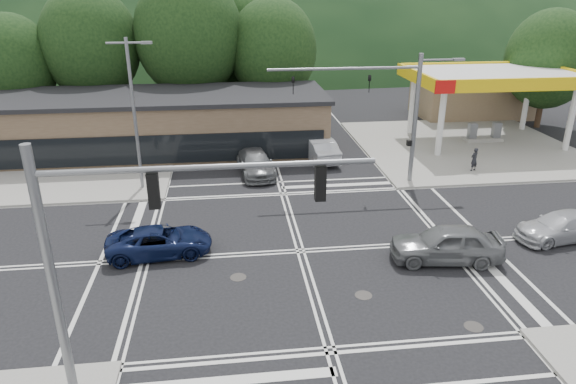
{
  "coord_description": "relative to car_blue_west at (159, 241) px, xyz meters",
  "views": [
    {
      "loc": [
        -3.18,
        -21.17,
        11.68
      ],
      "look_at": [
        -0.11,
        4.02,
        1.4
      ],
      "focal_mm": 32.0,
      "sensor_mm": 36.0,
      "label": 1
    }
  ],
  "objects": [
    {
      "name": "commercial_row",
      "position": [
        -1.47,
        16.5,
        1.33
      ],
      "size": [
        24.0,
        8.0,
        4.0
      ],
      "primitive_type": "cube",
      "color": "brown",
      "rests_on": "ground"
    },
    {
      "name": "streetlight_nw",
      "position": [
        -1.91,
        8.5,
        4.38
      ],
      "size": [
        2.5,
        0.25,
        9.0
      ],
      "color": "slate",
      "rests_on": "ground"
    },
    {
      "name": "tree_n_a",
      "position": [
        -7.47,
        23.5,
        6.47
      ],
      "size": [
        8.0,
        8.0,
        11.75
      ],
      "color": "#382619",
      "rests_on": "ground"
    },
    {
      "name": "car_grey_center",
      "position": [
        12.93,
        -2.15,
        0.18
      ],
      "size": [
        5.21,
        2.65,
        1.7
      ],
      "primitive_type": "imported",
      "rotation": [
        0.0,
        0.0,
        -1.7
      ],
      "color": "slate",
      "rests_on": "ground"
    },
    {
      "name": "gas_station_canopy",
      "position": [
        23.52,
        15.49,
        4.37
      ],
      "size": [
        12.32,
        8.34,
        5.75
      ],
      "color": "silver",
      "rests_on": "ground"
    },
    {
      "name": "ground",
      "position": [
        6.53,
        -0.5,
        -0.67
      ],
      "size": [
        120.0,
        120.0,
        0.0
      ],
      "primitive_type": "plane",
      "color": "black",
      "rests_on": "ground"
    },
    {
      "name": "signal_mast_sw",
      "position": [
        0.14,
        -8.7,
        4.45
      ],
      "size": [
        9.14,
        0.28,
        8.0
      ],
      "color": "slate",
      "rests_on": "ground"
    },
    {
      "name": "tree_n_d",
      "position": [
        -13.47,
        22.5,
        5.17
      ],
      "size": [
        6.8,
        6.8,
        9.76
      ],
      "color": "#382619",
      "rests_on": "ground"
    },
    {
      "name": "car_blue_west",
      "position": [
        0.0,
        0.0,
        0.0
      ],
      "size": [
        4.98,
        2.65,
        1.33
      ],
      "primitive_type": "imported",
      "rotation": [
        0.0,
        0.0,
        1.66
      ],
      "color": "#0D163A",
      "rests_on": "ground"
    },
    {
      "name": "car_silver_east",
      "position": [
        19.41,
        -0.8,
        0.01
      ],
      "size": [
        4.87,
        2.56,
        1.35
      ],
      "primitive_type": "imported",
      "rotation": [
        0.0,
        0.0,
        -1.42
      ],
      "color": "#B3B5BB",
      "rests_on": "ground"
    },
    {
      "name": "pedestrian",
      "position": [
        19.53,
        8.9,
        0.27
      ],
      "size": [
        0.68,
        0.58,
        1.57
      ],
      "primitive_type": "imported",
      "rotation": [
        0.0,
        0.0,
        3.57
      ],
      "color": "black",
      "rests_on": "sidewalk_ne"
    },
    {
      "name": "tree_ne",
      "position": [
        30.53,
        19.5,
        5.17
      ],
      "size": [
        7.2,
        7.2,
        9.99
      ],
      "color": "#382619",
      "rests_on": "ground"
    },
    {
      "name": "convenience_store",
      "position": [
        26.53,
        24.5,
        1.23
      ],
      "size": [
        10.0,
        6.0,
        3.8
      ],
      "primitive_type": "cube",
      "color": "#846B4F",
      "rests_on": "ground"
    },
    {
      "name": "sidewalk_ne",
      "position": [
        21.53,
        14.5,
        -0.59
      ],
      "size": [
        16.0,
        16.0,
        0.15
      ],
      "primitive_type": "cube",
      "color": "gray",
      "rests_on": "ground"
    },
    {
      "name": "car_queue_b",
      "position": [
        7.53,
        18.89,
        0.12
      ],
      "size": [
        2.28,
        4.75,
        1.56
      ],
      "primitive_type": "imported",
      "rotation": [
        0.0,
        0.0,
        3.04
      ],
      "color": "beige",
      "rests_on": "ground"
    },
    {
      "name": "car_queue_a",
      "position": [
        9.78,
        12.87,
        0.16
      ],
      "size": [
        2.43,
        5.21,
        1.65
      ],
      "primitive_type": "imported",
      "rotation": [
        0.0,
        0.0,
        3.28
      ],
      "color": "#B4B6BC",
      "rests_on": "ground"
    },
    {
      "name": "car_northbound",
      "position": [
        5.11,
        10.47,
        0.09
      ],
      "size": [
        2.63,
        5.37,
        1.5
      ],
      "primitive_type": "imported",
      "rotation": [
        0.0,
        0.0,
        0.1
      ],
      "color": "#585B5D",
      "rests_on": "ground"
    },
    {
      "name": "tree_n_c",
      "position": [
        7.53,
        23.5,
        5.82
      ],
      "size": [
        7.6,
        7.6,
        10.87
      ],
      "color": "#382619",
      "rests_on": "ground"
    },
    {
      "name": "tree_n_b",
      "position": [
        0.53,
        23.5,
        7.13
      ],
      "size": [
        9.0,
        9.0,
        12.98
      ],
      "color": "#382619",
      "rests_on": "ground"
    },
    {
      "name": "tree_n_e",
      "position": [
        4.53,
        27.5,
        6.48
      ],
      "size": [
        8.4,
        8.4,
        11.98
      ],
      "color": "#382619",
      "rests_on": "ground"
    },
    {
      "name": "sidewalk_nw",
      "position": [
        -8.47,
        14.5,
        -0.59
      ],
      "size": [
        16.0,
        16.0,
        0.15
      ],
      "primitive_type": "cube",
      "color": "gray",
      "rests_on": "ground"
    },
    {
      "name": "hill_north",
      "position": [
        6.53,
        89.5,
        -0.67
      ],
      "size": [
        252.0,
        126.0,
        140.0
      ],
      "primitive_type": "ellipsoid",
      "color": "black",
      "rests_on": "ground"
    },
    {
      "name": "signal_mast_ne",
      "position": [
        13.48,
        7.7,
        4.41
      ],
      "size": [
        11.65,
        0.3,
        8.0
      ],
      "color": "slate",
      "rests_on": "ground"
    }
  ]
}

